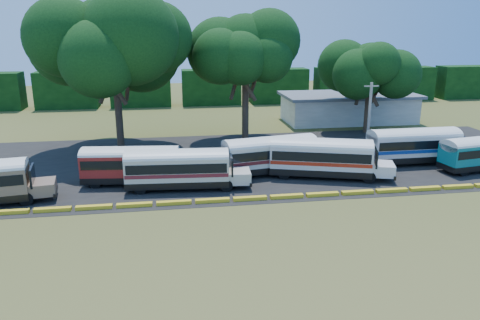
{
  "coord_description": "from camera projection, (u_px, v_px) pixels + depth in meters",
  "views": [
    {
      "loc": [
        -7.68,
        -33.28,
        13.47
      ],
      "look_at": [
        -1.52,
        6.0,
        1.91
      ],
      "focal_mm": 35.0,
      "sensor_mm": 36.0,
      "label": 1
    }
  ],
  "objects": [
    {
      "name": "bus_red",
      "position": [
        134.0,
        163.0,
        40.55
      ],
      "size": [
        10.38,
        3.62,
        3.34
      ],
      "rotation": [
        0.0,
        0.0,
        -0.11
      ],
      "color": "black",
      "rests_on": "ground"
    },
    {
      "name": "asphalt_strip",
      "position": [
        255.0,
        161.0,
        48.0
      ],
      "size": [
        64.0,
        24.0,
        0.02
      ],
      "primitive_type": "cube",
      "color": "black",
      "rests_on": "ground"
    },
    {
      "name": "tree_center",
      "position": [
        246.0,
        48.0,
        54.02
      ],
      "size": [
        10.25,
        10.25,
        14.71
      ],
      "color": "#3A2D1D",
      "rests_on": "ground"
    },
    {
      "name": "tree_east",
      "position": [
        371.0,
        69.0,
        58.39
      ],
      "size": [
        8.66,
        8.66,
        11.36
      ],
      "color": "#3A2D1D",
      "rests_on": "ground"
    },
    {
      "name": "bus_white_blue",
      "position": [
        416.0,
        144.0,
        46.5
      ],
      "size": [
        10.99,
        2.88,
        3.6
      ],
      "rotation": [
        0.0,
        0.0,
        0.01
      ],
      "color": "black",
      "rests_on": "ground"
    },
    {
      "name": "terminal_building",
      "position": [
        348.0,
        107.0,
        67.04
      ],
      "size": [
        19.0,
        9.0,
        4.0
      ],
      "color": "silver",
      "rests_on": "ground"
    },
    {
      "name": "bus_cream_east",
      "position": [
        272.0,
        153.0,
        43.45
      ],
      "size": [
        10.99,
        4.52,
        3.51
      ],
      "rotation": [
        0.0,
        0.0,
        0.18
      ],
      "color": "black",
      "rests_on": "ground"
    },
    {
      "name": "bus_cream_west",
      "position": [
        180.0,
        167.0,
        39.3
      ],
      "size": [
        10.67,
        3.35,
        3.46
      ],
      "rotation": [
        0.0,
        0.0,
        -0.07
      ],
      "color": "black",
      "rests_on": "ground"
    },
    {
      "name": "treeline_backdrop",
      "position": [
        211.0,
        87.0,
        81.17
      ],
      "size": [
        130.0,
        4.0,
        6.0
      ],
      "color": "black",
      "rests_on": "ground"
    },
    {
      "name": "ground",
      "position": [
        271.0,
        204.0,
        36.47
      ],
      "size": [
        160.0,
        160.0,
        0.0
      ],
      "primitive_type": "plane",
      "color": "#3C4A18",
      "rests_on": "ground"
    },
    {
      "name": "utility_pole",
      "position": [
        369.0,
        117.0,
        50.12
      ],
      "size": [
        1.6,
        0.3,
        7.6
      ],
      "color": "gray",
      "rests_on": "ground"
    },
    {
      "name": "tree_west",
      "position": [
        114.0,
        43.0,
        49.2
      ],
      "size": [
        13.13,
        13.13,
        16.47
      ],
      "color": "#3A2D1D",
      "rests_on": "ground"
    },
    {
      "name": "bus_white_red",
      "position": [
        323.0,
        156.0,
        42.26
      ],
      "size": [
        11.35,
        5.93,
        3.63
      ],
      "rotation": [
        0.0,
        0.0,
        -0.31
      ],
      "color": "black",
      "rests_on": "ground"
    },
    {
      "name": "curb",
      "position": [
        268.0,
        197.0,
        37.38
      ],
      "size": [
        53.7,
        0.45,
        0.3
      ],
      "color": "yellow",
      "rests_on": "ground"
    }
  ]
}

